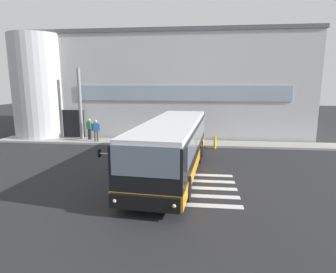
% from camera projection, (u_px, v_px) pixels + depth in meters
% --- Properties ---
extents(ground_plane, '(80.00, 90.00, 0.02)m').
position_uv_depth(ground_plane, '(157.00, 161.00, 16.77)').
color(ground_plane, '#232326').
rests_on(ground_plane, ground).
extents(bay_paint_stripes, '(4.40, 3.96, 0.01)m').
position_uv_depth(bay_paint_stripes, '(187.00, 187.00, 12.45)').
color(bay_paint_stripes, silver).
rests_on(bay_paint_stripes, ground).
extents(terminal_building, '(24.56, 13.80, 8.73)m').
position_uv_depth(terminal_building, '(167.00, 85.00, 27.39)').
color(terminal_building, '#B7B7BC').
rests_on(terminal_building, ground).
extents(boarding_curb, '(26.76, 2.00, 0.15)m').
position_uv_depth(boarding_curb, '(166.00, 143.00, 21.44)').
color(boarding_curb, '#9E9B93').
rests_on(boarding_curb, ground).
extents(entry_support_column, '(0.28, 0.28, 5.57)m').
position_uv_depth(entry_support_column, '(80.00, 104.00, 22.25)').
color(entry_support_column, slate).
rests_on(entry_support_column, boarding_curb).
extents(bus_main_foreground, '(3.83, 10.91, 2.70)m').
position_uv_depth(bus_main_foreground, '(172.00, 147.00, 14.35)').
color(bus_main_foreground, black).
rests_on(bus_main_foreground, ground).
extents(passenger_near_column, '(0.57, 0.32, 1.68)m').
position_uv_depth(passenger_near_column, '(89.00, 128.00, 22.19)').
color(passenger_near_column, '#2D2D33').
rests_on(passenger_near_column, boarding_curb).
extents(passenger_by_doorway, '(0.58, 0.43, 1.68)m').
position_uv_depth(passenger_by_doorway, '(96.00, 129.00, 21.40)').
color(passenger_by_doorway, '#4C4233').
rests_on(passenger_by_doorway, boarding_curb).
extents(safety_bollard_yellow, '(0.18, 0.18, 0.90)m').
position_uv_depth(safety_bollard_yellow, '(215.00, 142.00, 19.80)').
color(safety_bollard_yellow, yellow).
rests_on(safety_bollard_yellow, ground).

